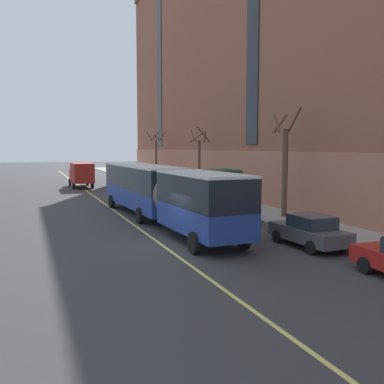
{
  "coord_description": "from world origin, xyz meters",
  "views": [
    {
      "loc": [
        -7.01,
        -20.01,
        4.72
      ],
      "look_at": [
        3.11,
        7.38,
        1.8
      ],
      "focal_mm": 42.0,
      "sensor_mm": 36.0,
      "label": 1
    }
  ],
  "objects_px": {
    "parked_car_darkgray_4": "(161,187)",
    "parked_car_black_5": "(194,197)",
    "parked_car_black_1": "(136,180)",
    "box_truck": "(81,173)",
    "parked_car_black_2": "(231,207)",
    "street_tree_far_uptown": "(199,160)",
    "street_tree_mid_block": "(285,165)",
    "parked_car_darkgray_3": "(310,231)",
    "fire_hydrant": "(335,233)",
    "street_tree_far_downtown": "(156,156)",
    "city_bus": "(160,190)"
  },
  "relations": [
    {
      "from": "parked_car_darkgray_4",
      "to": "parked_car_black_5",
      "type": "relative_size",
      "value": 0.87
    },
    {
      "from": "parked_car_black_1",
      "to": "box_truck",
      "type": "xyz_separation_m",
      "value": [
        -6.36,
        0.66,
        0.89
      ]
    },
    {
      "from": "parked_car_black_2",
      "to": "box_truck",
      "type": "xyz_separation_m",
      "value": [
        -6.51,
        27.26,
        0.89
      ]
    },
    {
      "from": "parked_car_black_2",
      "to": "box_truck",
      "type": "relative_size",
      "value": 0.65
    },
    {
      "from": "parked_car_black_2",
      "to": "parked_car_black_5",
      "type": "distance_m",
      "value": 6.85
    },
    {
      "from": "box_truck",
      "to": "street_tree_far_uptown",
      "type": "relative_size",
      "value": 1.11
    },
    {
      "from": "street_tree_mid_block",
      "to": "street_tree_far_uptown",
      "type": "bearing_deg",
      "value": 90.01
    },
    {
      "from": "parked_car_darkgray_3",
      "to": "parked_car_black_2",
      "type": "bearing_deg",
      "value": 89.62
    },
    {
      "from": "parked_car_darkgray_4",
      "to": "fire_hydrant",
      "type": "height_order",
      "value": "parked_car_darkgray_4"
    },
    {
      "from": "parked_car_black_5",
      "to": "street_tree_mid_block",
      "type": "bearing_deg",
      "value": -65.71
    },
    {
      "from": "street_tree_far_uptown",
      "to": "parked_car_darkgray_4",
      "type": "bearing_deg",
      "value": 151.83
    },
    {
      "from": "parked_car_black_2",
      "to": "parked_car_black_5",
      "type": "bearing_deg",
      "value": 90.05
    },
    {
      "from": "parked_car_darkgray_4",
      "to": "box_truck",
      "type": "bearing_deg",
      "value": 121.55
    },
    {
      "from": "box_truck",
      "to": "street_tree_far_downtown",
      "type": "relative_size",
      "value": 1.07
    },
    {
      "from": "parked_car_black_1",
      "to": "fire_hydrant",
      "type": "xyz_separation_m",
      "value": [
        1.84,
        -34.98,
        -0.29
      ]
    },
    {
      "from": "parked_car_darkgray_4",
      "to": "fire_hydrant",
      "type": "bearing_deg",
      "value": -86.27
    },
    {
      "from": "fire_hydrant",
      "to": "parked_car_black_5",
      "type": "bearing_deg",
      "value": 96.36
    },
    {
      "from": "parked_car_black_1",
      "to": "parked_car_darkgray_4",
      "type": "xyz_separation_m",
      "value": [
        0.22,
        -10.05,
        -0.0
      ]
    },
    {
      "from": "parked_car_darkgray_3",
      "to": "street_tree_far_uptown",
      "type": "bearing_deg",
      "value": 81.47
    },
    {
      "from": "parked_car_black_5",
      "to": "fire_hydrant",
      "type": "relative_size",
      "value": 6.74
    },
    {
      "from": "parked_car_darkgray_3",
      "to": "parked_car_darkgray_4",
      "type": "relative_size",
      "value": 1.05
    },
    {
      "from": "parked_car_black_1",
      "to": "street_tree_mid_block",
      "type": "relative_size",
      "value": 0.59
    },
    {
      "from": "parked_car_darkgray_3",
      "to": "street_tree_far_downtown",
      "type": "height_order",
      "value": "street_tree_far_downtown"
    },
    {
      "from": "city_bus",
      "to": "box_truck",
      "type": "relative_size",
      "value": 2.76
    },
    {
      "from": "street_tree_far_downtown",
      "to": "box_truck",
      "type": "bearing_deg",
      "value": -162.62
    },
    {
      "from": "parked_car_black_1",
      "to": "street_tree_far_downtown",
      "type": "xyz_separation_m",
      "value": [
        3.62,
        3.79,
        2.84
      ]
    },
    {
      "from": "parked_car_black_2",
      "to": "parked_car_darkgray_4",
      "type": "distance_m",
      "value": 16.55
    },
    {
      "from": "box_truck",
      "to": "street_tree_far_downtown",
      "type": "xyz_separation_m",
      "value": [
        9.98,
        3.12,
        1.95
      ]
    },
    {
      "from": "parked_car_darkgray_3",
      "to": "parked_car_black_5",
      "type": "relative_size",
      "value": 0.92
    },
    {
      "from": "city_bus",
      "to": "parked_car_black_2",
      "type": "relative_size",
      "value": 4.24
    },
    {
      "from": "parked_car_darkgray_3",
      "to": "box_truck",
      "type": "distance_m",
      "value": 36.62
    },
    {
      "from": "parked_car_black_5",
      "to": "street_tree_far_uptown",
      "type": "relative_size",
      "value": 0.74
    },
    {
      "from": "fire_hydrant",
      "to": "parked_car_black_2",
      "type": "bearing_deg",
      "value": 101.41
    },
    {
      "from": "street_tree_mid_block",
      "to": "street_tree_far_uptown",
      "type": "relative_size",
      "value": 1.1
    },
    {
      "from": "parked_car_black_2",
      "to": "street_tree_far_downtown",
      "type": "bearing_deg",
      "value": 83.48
    },
    {
      "from": "street_tree_far_uptown",
      "to": "fire_hydrant",
      "type": "height_order",
      "value": "street_tree_far_uptown"
    },
    {
      "from": "box_truck",
      "to": "street_tree_far_uptown",
      "type": "distance_m",
      "value": 16.11
    },
    {
      "from": "city_bus",
      "to": "parked_car_black_5",
      "type": "height_order",
      "value": "city_bus"
    },
    {
      "from": "street_tree_far_downtown",
      "to": "parked_car_darkgray_3",
      "type": "bearing_deg",
      "value": -95.15
    },
    {
      "from": "box_truck",
      "to": "fire_hydrant",
      "type": "height_order",
      "value": "box_truck"
    },
    {
      "from": "parked_car_black_2",
      "to": "parked_car_darkgray_4",
      "type": "height_order",
      "value": "same"
    },
    {
      "from": "street_tree_far_uptown",
      "to": "fire_hydrant",
      "type": "relative_size",
      "value": 9.09
    },
    {
      "from": "street_tree_mid_block",
      "to": "fire_hydrant",
      "type": "bearing_deg",
      "value": -103.28
    },
    {
      "from": "box_truck",
      "to": "fire_hydrant",
      "type": "bearing_deg",
      "value": -77.04
    },
    {
      "from": "parked_car_darkgray_4",
      "to": "street_tree_far_uptown",
      "type": "xyz_separation_m",
      "value": [
        3.4,
        -1.82,
        2.65
      ]
    },
    {
      "from": "parked_car_black_1",
      "to": "parked_car_darkgray_3",
      "type": "xyz_separation_m",
      "value": [
        0.09,
        -35.37,
        0.0
      ]
    },
    {
      "from": "city_bus",
      "to": "parked_car_black_5",
      "type": "relative_size",
      "value": 4.12
    },
    {
      "from": "parked_car_black_1",
      "to": "parked_car_darkgray_4",
      "type": "relative_size",
      "value": 1.01
    },
    {
      "from": "parked_car_darkgray_3",
      "to": "street_tree_far_downtown",
      "type": "relative_size",
      "value": 0.66
    },
    {
      "from": "parked_car_black_1",
      "to": "box_truck",
      "type": "bearing_deg",
      "value": 174.07
    }
  ]
}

